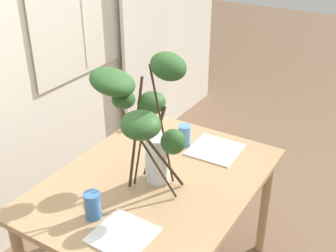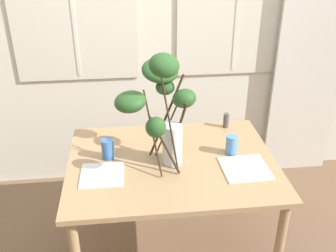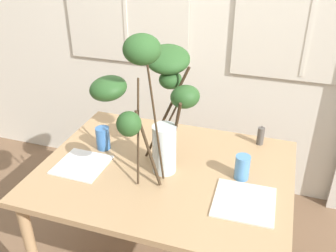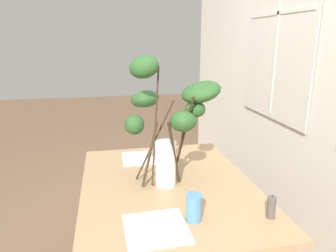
% 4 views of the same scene
% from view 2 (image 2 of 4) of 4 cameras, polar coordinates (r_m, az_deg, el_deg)
% --- Properties ---
extents(ground, '(14.00, 14.00, 0.00)m').
position_cam_2_polar(ground, '(2.83, 0.51, -17.47)').
color(ground, brown).
extents(back_wall_with_windows, '(5.06, 0.14, 2.60)m').
position_cam_2_polar(back_wall_with_windows, '(3.07, -1.72, 14.73)').
color(back_wall_with_windows, silver).
rests_on(back_wall_with_windows, ground).
extents(curtain_sheer_side, '(0.57, 0.03, 2.24)m').
position_cam_2_polar(curtain_sheer_side, '(3.33, 20.36, 10.61)').
color(curtain_sheer_side, silver).
rests_on(curtain_sheer_side, ground).
extents(dining_table, '(1.25, 0.95, 0.72)m').
position_cam_2_polar(dining_table, '(2.41, 0.58, -6.70)').
color(dining_table, tan).
rests_on(dining_table, ground).
extents(vase_with_branches, '(0.53, 0.59, 0.73)m').
position_cam_2_polar(vase_with_branches, '(2.19, -0.86, 3.72)').
color(vase_with_branches, silver).
rests_on(vase_with_branches, dining_table).
extents(drinking_glass_blue_left, '(0.07, 0.07, 0.13)m').
position_cam_2_polar(drinking_glass_blue_left, '(2.39, -8.78, -3.32)').
color(drinking_glass_blue_left, '#386BAD').
rests_on(drinking_glass_blue_left, dining_table).
extents(drinking_glass_blue_right, '(0.07, 0.07, 0.12)m').
position_cam_2_polar(drinking_glass_blue_right, '(2.44, 9.24, -2.74)').
color(drinking_glass_blue_right, '#4C84BC').
rests_on(drinking_glass_blue_right, dining_table).
extents(plate_square_left, '(0.25, 0.25, 0.01)m').
position_cam_2_polar(plate_square_left, '(2.27, -9.58, -7.04)').
color(plate_square_left, white).
rests_on(plate_square_left, dining_table).
extents(plate_square_right, '(0.28, 0.28, 0.01)m').
position_cam_2_polar(plate_square_right, '(2.34, 11.18, -6.09)').
color(plate_square_right, silver).
rests_on(plate_square_right, dining_table).
extents(pillar_candle, '(0.04, 0.04, 0.11)m').
position_cam_2_polar(pillar_candle, '(2.75, 8.45, 0.80)').
color(pillar_candle, '#514C47').
rests_on(pillar_candle, dining_table).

